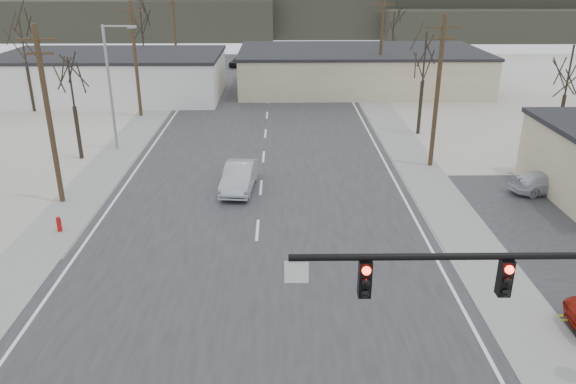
# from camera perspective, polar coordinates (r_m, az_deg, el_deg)

# --- Properties ---
(ground) EXTENTS (140.00, 140.00, 0.00)m
(ground) POSITION_cam_1_polar(r_m,az_deg,el_deg) (22.35, -3.89, -12.99)
(ground) COLOR silver
(ground) RESTS_ON ground
(main_road) EXTENTS (18.00, 110.00, 0.05)m
(main_road) POSITION_cam_1_polar(r_m,az_deg,el_deg) (35.66, -2.71, 1.02)
(main_road) COLOR #272729
(main_road) RESTS_ON ground
(cross_road) EXTENTS (90.00, 10.00, 0.04)m
(cross_road) POSITION_cam_1_polar(r_m,az_deg,el_deg) (22.33, -3.89, -12.95)
(cross_road) COLOR #272729
(cross_road) RESTS_ON ground
(sidewalk_left) EXTENTS (3.00, 90.00, 0.06)m
(sidewalk_left) POSITION_cam_1_polar(r_m,az_deg,el_deg) (42.04, -17.13, 3.37)
(sidewalk_left) COLOR gray
(sidewalk_left) RESTS_ON ground
(sidewalk_right) EXTENTS (3.00, 90.00, 0.06)m
(sidewalk_right) POSITION_cam_1_polar(r_m,az_deg,el_deg) (41.42, 12.35, 3.57)
(sidewalk_right) COLOR gray
(sidewalk_right) RESTS_ON ground
(traffic_signal_mast) EXTENTS (8.95, 0.43, 7.20)m
(traffic_signal_mast) POSITION_cam_1_polar(r_m,az_deg,el_deg) (16.01, 24.42, -10.74)
(traffic_signal_mast) COLOR black
(traffic_signal_mast) RESTS_ON ground
(fire_hydrant) EXTENTS (0.24, 0.24, 0.87)m
(fire_hydrant) POSITION_cam_1_polar(r_m,az_deg,el_deg) (31.19, -22.24, -3.03)
(fire_hydrant) COLOR #A50C0C
(fire_hydrant) RESTS_ON ground
(building_left_far) EXTENTS (22.30, 12.30, 4.50)m
(building_left_far) POSITION_cam_1_polar(r_m,az_deg,el_deg) (61.66, -17.35, 11.24)
(building_left_far) COLOR silver
(building_left_far) RESTS_ON ground
(building_right_far) EXTENTS (26.30, 14.30, 4.30)m
(building_right_far) POSITION_cam_1_polar(r_m,az_deg,el_deg) (63.77, 7.29, 12.28)
(building_right_far) COLOR #BFB492
(building_right_far) RESTS_ON ground
(upole_left_b) EXTENTS (2.20, 0.30, 10.00)m
(upole_left_b) POSITION_cam_1_polar(r_m,az_deg,el_deg) (33.69, -23.16, 7.28)
(upole_left_b) COLOR #43361F
(upole_left_b) RESTS_ON ground
(upole_left_c) EXTENTS (2.20, 0.30, 10.00)m
(upole_left_c) POSITION_cam_1_polar(r_m,az_deg,el_deg) (52.40, -15.25, 13.00)
(upole_left_c) COLOR #43361F
(upole_left_c) RESTS_ON ground
(upole_left_d) EXTENTS (2.20, 0.30, 10.00)m
(upole_left_d) POSITION_cam_1_polar(r_m,az_deg,el_deg) (71.81, -11.43, 15.60)
(upole_left_d) COLOR #43361F
(upole_left_d) RESTS_ON ground
(upole_right_a) EXTENTS (2.20, 0.30, 10.00)m
(upole_right_a) POSITION_cam_1_polar(r_m,az_deg,el_deg) (38.45, 14.95, 9.95)
(upole_right_a) COLOR #43361F
(upole_right_a) RESTS_ON ground
(upole_right_b) EXTENTS (2.20, 0.30, 10.00)m
(upole_right_b) POSITION_cam_1_polar(r_m,az_deg,el_deg) (59.65, 9.43, 14.48)
(upole_right_b) COLOR #43361F
(upole_right_b) RESTS_ON ground
(streetlight_main) EXTENTS (2.40, 0.25, 9.00)m
(streetlight_main) POSITION_cam_1_polar(r_m,az_deg,el_deg) (42.72, -17.44, 10.66)
(streetlight_main) COLOR gray
(streetlight_main) RESTS_ON ground
(tree_left_near) EXTENTS (3.30, 3.30, 7.35)m
(tree_left_near) POSITION_cam_1_polar(r_m,az_deg,el_deg) (41.52, -21.16, 10.09)
(tree_left_near) COLOR #2E261C
(tree_left_near) RESTS_ON ground
(tree_right_mid) EXTENTS (3.74, 3.74, 8.33)m
(tree_right_mid) POSITION_cam_1_polar(r_m,az_deg,el_deg) (46.19, 13.69, 12.90)
(tree_right_mid) COLOR #2E261C
(tree_right_mid) RESTS_ON ground
(tree_left_far) EXTENTS (3.96, 3.96, 8.82)m
(tree_left_far) POSITION_cam_1_polar(r_m,az_deg,el_deg) (66.36, -14.62, 15.75)
(tree_left_far) COLOR #2E261C
(tree_left_far) RESTS_ON ground
(tree_right_far) EXTENTS (3.52, 3.52, 7.84)m
(tree_right_far) POSITION_cam_1_polar(r_m,az_deg,el_deg) (71.96, 10.65, 15.95)
(tree_right_far) COLOR #2E261C
(tree_right_far) RESTS_ON ground
(tree_lot) EXTENTS (3.52, 3.52, 7.84)m
(tree_lot) POSITION_cam_1_polar(r_m,az_deg,el_deg) (45.88, 26.64, 10.72)
(tree_lot) COLOR #2E261C
(tree_lot) RESTS_ON ground
(tree_left_mid) EXTENTS (3.96, 3.96, 8.82)m
(tree_left_mid) POSITION_cam_1_polar(r_m,az_deg,el_deg) (57.56, -25.34, 13.53)
(tree_left_mid) COLOR #2E261C
(tree_left_mid) RESTS_ON ground
(hill_left) EXTENTS (70.00, 18.00, 7.00)m
(hill_left) POSITION_cam_1_polar(r_m,az_deg,el_deg) (116.43, -19.75, 16.27)
(hill_left) COLOR #333026
(hill_left) RESTS_ON ground
(hill_center) EXTENTS (80.00, 18.00, 9.00)m
(hill_center) POSITION_cam_1_polar(r_m,az_deg,el_deg) (115.39, 6.36, 17.82)
(hill_center) COLOR #333026
(hill_center) RESTS_ON ground
(hill_right) EXTENTS (60.00, 18.00, 5.50)m
(hill_right) POSITION_cam_1_polar(r_m,az_deg,el_deg) (119.17, 24.29, 15.39)
(hill_right) COLOR #333026
(hill_right) RESTS_ON ground
(sedan_crossing) EXTENTS (2.17, 5.05, 1.62)m
(sedan_crossing) POSITION_cam_1_polar(r_m,az_deg,el_deg) (34.25, -4.98, 1.55)
(sedan_crossing) COLOR #949A9E
(sedan_crossing) RESTS_ON main_road
(car_far_a) EXTENTS (3.51, 5.26, 1.42)m
(car_far_a) POSITION_cam_1_polar(r_m,az_deg,el_deg) (66.36, -2.71, 11.58)
(car_far_a) COLOR black
(car_far_a) RESTS_ON main_road
(car_far_b) EXTENTS (3.15, 4.38, 1.38)m
(car_far_b) POSITION_cam_1_polar(r_m,az_deg,el_deg) (78.15, -4.93, 13.11)
(car_far_b) COLOR black
(car_far_b) RESTS_ON main_road
(car_parked_silver) EXTENTS (4.52, 2.47, 1.24)m
(car_parked_silver) POSITION_cam_1_polar(r_m,az_deg,el_deg) (37.14, 24.67, 0.87)
(car_parked_silver) COLOR #B7BBC3
(car_parked_silver) RESTS_ON parking_lot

